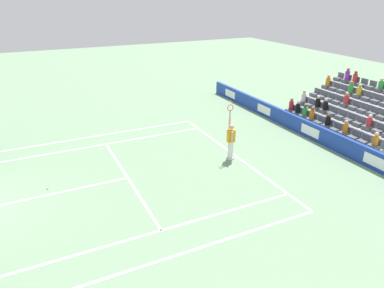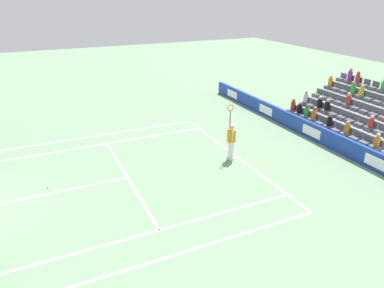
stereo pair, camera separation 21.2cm
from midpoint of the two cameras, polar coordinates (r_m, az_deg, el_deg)
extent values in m
cube|color=white|center=(17.80, 7.24, -1.77)|extent=(10.97, 0.10, 0.01)
cube|color=white|center=(15.85, -10.01, -5.32)|extent=(8.23, 0.10, 0.01)
cube|color=white|center=(15.52, -21.54, -7.42)|extent=(0.10, 6.40, 0.01)
cube|color=white|center=(19.42, -14.56, -0.15)|extent=(0.10, 11.89, 0.01)
cube|color=white|center=(12.41, -6.85, -14.18)|extent=(0.10, 11.89, 0.01)
cube|color=white|center=(20.67, -15.30, 1.24)|extent=(0.10, 11.89, 0.01)
cube|color=white|center=(11.40, -4.56, -18.08)|extent=(0.10, 11.89, 0.01)
cube|color=white|center=(17.75, 6.96, -1.83)|extent=(0.10, 0.20, 0.01)
cube|color=#193899|center=(20.53, 19.22, 1.94)|extent=(21.16, 0.20, 0.91)
cube|color=white|center=(17.94, 28.06, -2.75)|extent=(1.35, 0.01, 0.51)
cube|color=white|center=(20.46, 19.00, 1.89)|extent=(1.35, 0.01, 0.51)
cube|color=white|center=(23.48, 12.06, 5.41)|extent=(1.35, 0.01, 0.51)
cube|color=white|center=(26.83, 6.73, 8.03)|extent=(1.35, 0.01, 0.51)
cylinder|color=white|center=(17.10, 6.78, -1.20)|extent=(0.16, 0.16, 0.90)
cylinder|color=white|center=(17.30, 6.45, -0.88)|extent=(0.16, 0.16, 0.90)
cube|color=white|center=(17.27, 6.72, -2.43)|extent=(0.15, 0.27, 0.08)
cube|color=white|center=(17.47, 6.39, -2.11)|extent=(0.15, 0.27, 0.08)
cube|color=orange|center=(16.90, 6.73, 1.27)|extent=(0.26, 0.38, 0.60)
sphere|color=#D3A884|center=(16.73, 6.80, 2.73)|extent=(0.24, 0.24, 0.24)
cylinder|color=#D3A884|center=(16.87, 6.51, 3.46)|extent=(0.09, 0.09, 0.62)
cylinder|color=#D3A884|center=(16.69, 6.90, 1.04)|extent=(0.09, 0.09, 0.56)
cylinder|color=black|center=(16.72, 6.58, 4.91)|extent=(0.04, 0.04, 0.28)
torus|color=red|center=(16.63, 6.63, 5.82)|extent=(0.06, 0.31, 0.31)
sphere|color=#D1E533|center=(16.55, 6.67, 6.75)|extent=(0.07, 0.07, 0.07)
cube|color=gray|center=(21.35, 21.25, 1.75)|extent=(6.82, 0.95, 0.42)
cube|color=#545960|center=(19.41, 27.73, -0.56)|extent=(0.48, 0.44, 0.20)
cube|color=#545960|center=(19.47, 28.23, 0.21)|extent=(0.48, 0.04, 0.30)
cube|color=#545960|center=(19.75, 26.36, 0.10)|extent=(0.48, 0.44, 0.20)
cube|color=#545960|center=(19.81, 26.86, 0.86)|extent=(0.48, 0.04, 0.30)
cube|color=#545960|center=(20.11, 25.05, 0.74)|extent=(0.48, 0.44, 0.20)
cube|color=#545960|center=(20.17, 25.54, 1.48)|extent=(0.48, 0.04, 0.30)
cube|color=#545960|center=(20.47, 23.78, 1.36)|extent=(0.48, 0.44, 0.20)
cube|color=#545960|center=(20.53, 24.27, 2.08)|extent=(0.48, 0.04, 0.30)
cube|color=#545960|center=(20.85, 22.55, 1.95)|extent=(0.48, 0.44, 0.20)
cube|color=#545960|center=(20.91, 23.04, 2.66)|extent=(0.48, 0.04, 0.30)
cube|color=#545960|center=(21.24, 21.37, 2.52)|extent=(0.48, 0.44, 0.20)
cube|color=#545960|center=(21.30, 21.85, 3.22)|extent=(0.48, 0.04, 0.30)
cube|color=#545960|center=(21.64, 20.23, 3.07)|extent=(0.48, 0.44, 0.20)
cube|color=#545960|center=(21.70, 20.70, 3.76)|extent=(0.48, 0.04, 0.30)
cube|color=#545960|center=(22.05, 19.13, 3.60)|extent=(0.48, 0.44, 0.20)
cube|color=#545960|center=(22.11, 19.60, 4.27)|extent=(0.48, 0.04, 0.30)
cube|color=#545960|center=(22.47, 18.07, 4.11)|extent=(0.48, 0.44, 0.20)
cube|color=#545960|center=(22.53, 18.53, 4.77)|extent=(0.48, 0.04, 0.30)
cube|color=#545960|center=(22.90, 17.05, 4.60)|extent=(0.48, 0.44, 0.20)
cube|color=#545960|center=(22.96, 17.50, 5.24)|extent=(0.48, 0.04, 0.30)
cube|color=#545960|center=(23.34, 16.07, 5.06)|extent=(0.48, 0.44, 0.20)
cube|color=#545960|center=(23.39, 16.51, 5.70)|extent=(0.48, 0.04, 0.30)
cube|color=gray|center=(21.94, 23.08, 2.62)|extent=(6.82, 0.95, 0.84)
cube|color=#545960|center=(20.33, 28.30, 1.63)|extent=(0.48, 0.44, 0.20)
cube|color=#545960|center=(20.41, 28.78, 2.36)|extent=(0.48, 0.04, 0.30)
cube|color=#545960|center=(20.67, 26.98, 2.23)|extent=(0.48, 0.44, 0.20)
cube|color=#545960|center=(20.75, 27.46, 2.94)|extent=(0.48, 0.04, 0.30)
cube|color=#545960|center=(21.03, 25.71, 2.80)|extent=(0.48, 0.44, 0.20)
cube|color=#545960|center=(21.10, 26.19, 3.51)|extent=(0.48, 0.04, 0.30)
cube|color=#545960|center=(21.40, 24.49, 3.36)|extent=(0.48, 0.44, 0.20)
cube|color=#545960|center=(21.47, 24.95, 4.05)|extent=(0.48, 0.04, 0.30)
cube|color=#545960|center=(21.78, 23.30, 3.89)|extent=(0.48, 0.44, 0.20)
cube|color=#545960|center=(21.85, 23.76, 4.57)|extent=(0.48, 0.04, 0.30)
cube|color=#545960|center=(22.17, 22.15, 4.41)|extent=(0.48, 0.44, 0.20)
cube|color=#545960|center=(22.24, 22.61, 5.07)|extent=(0.48, 0.04, 0.30)
cube|color=#545960|center=(22.57, 21.04, 4.90)|extent=(0.48, 0.44, 0.20)
cube|color=#545960|center=(22.64, 21.50, 5.55)|extent=(0.48, 0.04, 0.30)
cube|color=#545960|center=(22.98, 19.97, 5.38)|extent=(0.48, 0.44, 0.20)
cube|color=#545960|center=(23.05, 20.42, 6.02)|extent=(0.48, 0.04, 0.30)
cube|color=#545960|center=(23.40, 18.94, 5.83)|extent=(0.48, 0.44, 0.20)
cube|color=#545960|center=(23.47, 19.38, 6.46)|extent=(0.48, 0.04, 0.30)
cube|color=#545960|center=(23.83, 17.94, 6.27)|extent=(0.48, 0.44, 0.20)
cube|color=#545960|center=(23.90, 18.38, 6.89)|extent=(0.48, 0.04, 0.30)
cube|color=gray|center=(22.57, 24.82, 3.44)|extent=(6.82, 0.95, 1.26)
cube|color=#545960|center=(21.28, 28.82, 3.63)|extent=(0.48, 0.44, 0.20)
cube|color=#545960|center=(21.63, 27.55, 4.17)|extent=(0.48, 0.44, 0.20)
cube|color=#545960|center=(21.71, 28.01, 4.85)|extent=(0.48, 0.04, 0.30)
cube|color=#545960|center=(21.99, 26.33, 4.69)|extent=(0.48, 0.44, 0.20)
cube|color=#545960|center=(22.07, 26.78, 5.36)|extent=(0.48, 0.04, 0.30)
cube|color=#545960|center=(22.36, 25.14, 5.19)|extent=(0.48, 0.44, 0.20)
cube|color=#545960|center=(22.44, 25.59, 5.85)|extent=(0.48, 0.04, 0.30)
cube|color=#545960|center=(22.74, 23.99, 5.67)|extent=(0.48, 0.44, 0.20)
cube|color=#545960|center=(22.82, 24.43, 6.32)|extent=(0.48, 0.04, 0.30)
cube|color=#545960|center=(23.13, 22.87, 6.14)|extent=(0.48, 0.44, 0.20)
cube|color=#545960|center=(23.21, 23.31, 6.77)|extent=(0.48, 0.04, 0.30)
cube|color=#545960|center=(23.53, 21.80, 6.58)|extent=(0.48, 0.44, 0.20)
cube|color=#545960|center=(23.61, 22.23, 7.20)|extent=(0.48, 0.04, 0.30)
cube|color=#545960|center=(23.94, 20.75, 7.01)|extent=(0.48, 0.44, 0.20)
cube|color=#545960|center=(24.02, 21.18, 7.62)|extent=(0.48, 0.04, 0.30)
cube|color=#545960|center=(24.36, 19.74, 7.42)|extent=(0.48, 0.44, 0.20)
cube|color=#545960|center=(24.44, 20.17, 8.02)|extent=(0.48, 0.04, 0.30)
cube|color=gray|center=(23.22, 26.47, 4.21)|extent=(6.82, 0.95, 1.68)
cube|color=#545960|center=(22.60, 28.08, 5.95)|extent=(0.48, 0.44, 0.20)
cube|color=#545960|center=(22.70, 28.51, 6.59)|extent=(0.48, 0.04, 0.30)
cube|color=#545960|center=(22.96, 26.89, 6.42)|extent=(0.48, 0.44, 0.20)
cube|color=#545960|center=(23.06, 27.32, 7.05)|extent=(0.48, 0.04, 0.30)
cube|color=#545960|center=(23.33, 25.74, 6.87)|extent=(0.48, 0.44, 0.20)
cube|color=#545960|center=(23.43, 26.17, 7.49)|extent=(0.48, 0.04, 0.30)
cube|color=#545960|center=(23.72, 24.63, 7.31)|extent=(0.48, 0.44, 0.20)
cube|color=#545960|center=(23.81, 25.05, 7.92)|extent=(0.48, 0.04, 0.30)
cube|color=#545960|center=(24.11, 23.54, 7.73)|extent=(0.48, 0.44, 0.20)
cube|color=#545960|center=(24.20, 23.96, 8.33)|extent=(0.48, 0.04, 0.30)
cube|color=#545960|center=(24.51, 22.49, 8.13)|extent=(0.48, 0.44, 0.20)
cube|color=#545960|center=(24.60, 22.91, 8.72)|extent=(0.48, 0.04, 0.30)
cube|color=#545960|center=(24.92, 21.48, 8.52)|extent=(0.48, 0.44, 0.20)
cube|color=#545960|center=(25.00, 21.89, 9.10)|extent=(0.48, 0.04, 0.30)
cube|color=gray|center=(23.89, 28.03, 4.94)|extent=(6.82, 0.95, 2.10)
cube|color=#545960|center=(23.60, 28.56, 7.57)|extent=(0.48, 0.44, 0.20)
cube|color=#545960|center=(23.96, 27.41, 8.00)|extent=(0.48, 0.44, 0.20)
cube|color=#545960|center=(24.06, 27.83, 8.60)|extent=(0.48, 0.04, 0.30)
cube|color=#545960|center=(24.33, 26.30, 8.41)|extent=(0.48, 0.44, 0.20)
cube|color=#545960|center=(24.43, 26.71, 9.00)|extent=(0.48, 0.04, 0.30)
cube|color=#545960|center=(24.72, 25.21, 8.81)|extent=(0.48, 0.44, 0.20)
cube|color=#545960|center=(24.81, 25.62, 9.39)|extent=(0.48, 0.04, 0.30)
cube|color=#545960|center=(25.11, 24.16, 9.19)|extent=(0.48, 0.44, 0.20)
cube|color=#545960|center=(25.20, 24.57, 9.76)|extent=(0.48, 0.04, 0.30)
cube|color=#545960|center=(25.51, 23.14, 9.56)|extent=(0.48, 0.44, 0.20)
cube|color=#545960|center=(25.60, 23.54, 10.12)|extent=(0.48, 0.04, 0.30)
cylinder|color=orange|center=(19.33, 28.00, 0.37)|extent=(0.28, 0.28, 0.47)
sphere|color=beige|center=(19.22, 28.19, 1.29)|extent=(0.20, 0.20, 0.20)
cylinder|color=green|center=(23.57, 28.78, 8.31)|extent=(0.28, 0.28, 0.43)
cylinder|color=orange|center=(21.98, 19.35, 4.46)|extent=(0.28, 0.28, 0.49)
sphere|color=brown|center=(21.88, 19.47, 5.32)|extent=(0.20, 0.20, 0.20)
cylinder|color=orange|center=(20.39, 24.03, 2.27)|extent=(0.28, 0.28, 0.49)
sphere|color=#D3A884|center=(20.28, 24.18, 3.17)|extent=(0.20, 0.20, 0.20)
cylinder|color=orange|center=(24.88, 21.68, 9.30)|extent=(0.28, 0.28, 0.49)
sphere|color=#D3A884|center=(24.80, 21.80, 10.07)|extent=(0.20, 0.20, 0.20)
cylinder|color=red|center=(20.61, 27.23, 3.07)|extent=(0.28, 0.28, 0.44)
sphere|color=beige|center=(20.52, 27.39, 3.90)|extent=(0.20, 0.20, 0.20)
cylinder|color=black|center=(22.51, 21.26, 5.73)|extent=(0.28, 0.28, 0.48)
sphere|color=#D3A884|center=(22.42, 21.39, 6.55)|extent=(0.20, 0.20, 0.20)
cylinder|color=red|center=(23.26, 16.26, 5.95)|extent=(0.28, 0.28, 0.55)
sphere|color=#9E7251|center=(23.16, 16.37, 6.82)|extent=(0.20, 0.20, 0.20)
cylinder|color=green|center=(23.67, 24.84, 8.10)|extent=(0.28, 0.28, 0.48)
sphere|color=#9E7251|center=(23.60, 24.98, 8.89)|extent=(0.20, 0.20, 0.20)
cylinder|color=yellow|center=(23.30, 25.96, 7.62)|extent=(0.28, 0.28, 0.43)
sphere|color=#D3A884|center=(23.22, 26.09, 8.36)|extent=(0.20, 0.20, 0.20)
cylinder|color=white|center=(23.77, 18.14, 7.11)|extent=(0.28, 0.28, 0.52)
sphere|color=#D3A884|center=(23.68, 18.25, 7.95)|extent=(0.20, 0.20, 0.20)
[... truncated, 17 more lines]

